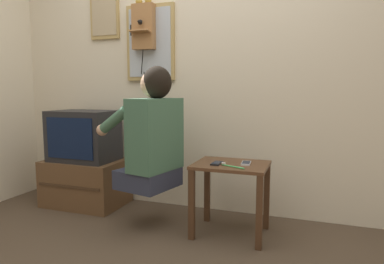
{
  "coord_description": "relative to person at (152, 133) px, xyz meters",
  "views": [
    {
      "loc": [
        0.87,
        -1.74,
        1.02
      ],
      "look_at": [
        0.07,
        0.53,
        0.73
      ],
      "focal_mm": 32.0,
      "sensor_mm": 36.0,
      "label": 1
    }
  ],
  "objects": [
    {
      "name": "ground_plane",
      "position": [
        0.23,
        -0.5,
        -0.71
      ],
      "size": [
        14.0,
        14.0,
        0.0
      ],
      "primitive_type": "plane",
      "color": "#4C3D2D"
    },
    {
      "name": "wall_back",
      "position": [
        0.23,
        0.55,
        0.56
      ],
      "size": [
        6.8,
        0.05,
        2.55
      ],
      "color": "beige",
      "rests_on": "ground_plane"
    },
    {
      "name": "side_table",
      "position": [
        0.58,
        0.07,
        -0.31
      ],
      "size": [
        0.51,
        0.41,
        0.51
      ],
      "color": "#51331E",
      "rests_on": "ground_plane"
    },
    {
      "name": "person",
      "position": [
        0.0,
        0.0,
        0.0
      ],
      "size": [
        0.59,
        0.52,
        0.89
      ],
      "rotation": [
        0.0,
        0.0,
        1.34
      ],
      "color": "#2D3347",
      "rests_on": "ground_plane"
    },
    {
      "name": "tv_stand",
      "position": [
        -0.8,
        0.27,
        -0.51
      ],
      "size": [
        0.69,
        0.48,
        0.41
      ],
      "color": "brown",
      "rests_on": "ground_plane"
    },
    {
      "name": "television",
      "position": [
        -0.8,
        0.25,
        -0.08
      ],
      "size": [
        0.55,
        0.38,
        0.44
      ],
      "color": "#232326",
      "rests_on": "tv_stand"
    },
    {
      "name": "wall_phone_antique",
      "position": [
        -0.29,
        0.47,
        0.86
      ],
      "size": [
        0.24,
        0.19,
        0.81
      ],
      "color": "#9E6B3D"
    },
    {
      "name": "framed_picture",
      "position": [
        -0.72,
        0.51,
        1.01
      ],
      "size": [
        0.29,
        0.03,
        0.47
      ],
      "color": "tan"
    },
    {
      "name": "wall_mirror",
      "position": [
        -0.26,
        0.51,
        0.73
      ],
      "size": [
        0.45,
        0.03,
        0.65
      ],
      "color": "tan"
    },
    {
      "name": "cell_phone_held",
      "position": [
        0.49,
        0.02,
        -0.19
      ],
      "size": [
        0.06,
        0.13,
        0.01
      ],
      "rotation": [
        0.0,
        0.0,
        -0.04
      ],
      "color": "black",
      "rests_on": "side_table"
    },
    {
      "name": "cell_phone_spare",
      "position": [
        0.68,
        0.09,
        -0.19
      ],
      "size": [
        0.07,
        0.13,
        0.01
      ],
      "rotation": [
        0.0,
        0.0,
        0.08
      ],
      "color": "silver",
      "rests_on": "side_table"
    },
    {
      "name": "toothbrush",
      "position": [
        0.6,
        -0.03,
        -0.19
      ],
      "size": [
        0.17,
        0.08,
        0.02
      ],
      "rotation": [
        0.0,
        0.0,
        1.17
      ],
      "color": "#4CBF66",
      "rests_on": "side_table"
    }
  ]
}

